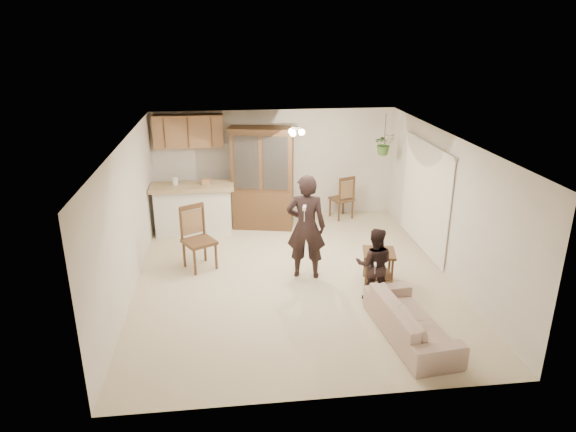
{
  "coord_description": "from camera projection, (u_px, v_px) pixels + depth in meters",
  "views": [
    {
      "loc": [
        -1.06,
        -8.21,
        4.22
      ],
      "look_at": [
        -0.04,
        0.4,
        1.02
      ],
      "focal_mm": 32.0,
      "sensor_mm": 36.0,
      "label": 1
    }
  ],
  "objects": [
    {
      "name": "plant_cord",
      "position": [
        385.0,
        129.0,
        10.97
      ],
      "size": [
        0.01,
        0.01,
        0.65
      ],
      "primitive_type": "cylinder",
      "color": "black",
      "rests_on": "ceiling"
    },
    {
      "name": "wall_right",
      "position": [
        446.0,
        205.0,
        9.1
      ],
      "size": [
        0.02,
        6.5,
        2.5
      ],
      "primitive_type": "cube",
      "color": "silver",
      "rests_on": "ground"
    },
    {
      "name": "hanging_plant",
      "position": [
        384.0,
        144.0,
        11.08
      ],
      "size": [
        0.43,
        0.37,
        0.48
      ],
      "primitive_type": "imported",
      "color": "#395F26",
      "rests_on": "ceiling"
    },
    {
      "name": "child",
      "position": [
        374.0,
        262.0,
        8.24
      ],
      "size": [
        0.76,
        0.66,
        1.35
      ],
      "primitive_type": "imported",
      "rotation": [
        0.0,
        0.0,
        2.89
      ],
      "color": "black",
      "rests_on": "floor"
    },
    {
      "name": "side_table",
      "position": [
        378.0,
        267.0,
        8.91
      ],
      "size": [
        0.64,
        0.64,
        0.66
      ],
      "rotation": [
        0.0,
        0.0,
        -0.21
      ],
      "color": "#3D2716",
      "rests_on": "floor"
    },
    {
      "name": "floor",
      "position": [
        293.0,
        277.0,
        9.23
      ],
      "size": [
        6.5,
        6.5,
        0.0
      ],
      "primitive_type": "plane",
      "color": "beige",
      "rests_on": "ground"
    },
    {
      "name": "bar_top",
      "position": [
        192.0,
        187.0,
        10.85
      ],
      "size": [
        1.75,
        0.7,
        0.08
      ],
      "primitive_type": "cube",
      "color": "tan",
      "rests_on": "breakfast_bar"
    },
    {
      "name": "upper_cabinets",
      "position": [
        188.0,
        131.0,
        11.15
      ],
      "size": [
        1.5,
        0.34,
        0.7
      ],
      "primitive_type": "cube",
      "color": "#8F5F3E",
      "rests_on": "wall_back"
    },
    {
      "name": "controller_adult",
      "position": [
        304.0,
        208.0,
        8.37
      ],
      "size": [
        0.09,
        0.17,
        0.05
      ],
      "primitive_type": "cube",
      "rotation": [
        0.0,
        0.0,
        2.91
      ],
      "color": "white",
      "rests_on": "adult"
    },
    {
      "name": "chair_hutch_left",
      "position": [
        275.0,
        208.0,
        11.75
      ],
      "size": [
        0.75,
        0.75,
        1.2
      ],
      "rotation": [
        0.0,
        0.0,
        -0.79
      ],
      "color": "#3D2716",
      "rests_on": "floor"
    },
    {
      "name": "wall_left",
      "position": [
        128.0,
        218.0,
        8.49
      ],
      "size": [
        0.02,
        6.5,
        2.5
      ],
      "primitive_type": "cube",
      "color": "silver",
      "rests_on": "ground"
    },
    {
      "name": "breakfast_bar",
      "position": [
        194.0,
        211.0,
        11.04
      ],
      "size": [
        1.6,
        0.55,
        1.0
      ],
      "primitive_type": "cube",
      "color": "silver",
      "rests_on": "floor"
    },
    {
      "name": "wall_back",
      "position": [
        275.0,
        164.0,
        11.83
      ],
      "size": [
        5.5,
        0.02,
        2.5
      ],
      "primitive_type": "cube",
      "color": "silver",
      "rests_on": "ground"
    },
    {
      "name": "ceiling",
      "position": [
        293.0,
        139.0,
        8.37
      ],
      "size": [
        5.5,
        6.5,
        0.02
      ],
      "primitive_type": "cube",
      "color": "white",
      "rests_on": "wall_back"
    },
    {
      "name": "wall_front",
      "position": [
        330.0,
        308.0,
        5.77
      ],
      "size": [
        5.5,
        0.02,
        2.5
      ],
      "primitive_type": "cube",
      "color": "silver",
      "rests_on": "ground"
    },
    {
      "name": "sofa",
      "position": [
        411.0,
        314.0,
        7.33
      ],
      "size": [
        0.93,
        1.94,
        0.73
      ],
      "primitive_type": "imported",
      "rotation": [
        0.0,
        0.0,
        1.68
      ],
      "color": "#C0B19E",
      "rests_on": "floor"
    },
    {
      "name": "controller_child",
      "position": [
        375.0,
        265.0,
        7.94
      ],
      "size": [
        0.06,
        0.11,
        0.03
      ],
      "primitive_type": "cube",
      "rotation": [
        0.0,
        0.0,
        2.89
      ],
      "color": "white",
      "rests_on": "child"
    },
    {
      "name": "china_hutch",
      "position": [
        263.0,
        179.0,
        11.18
      ],
      "size": [
        1.5,
        0.83,
        2.24
      ],
      "rotation": [
        0.0,
        0.0,
        -0.21
      ],
      "color": "#3D2716",
      "rests_on": "floor"
    },
    {
      "name": "adult",
      "position": [
        306.0,
        229.0,
        8.97
      ],
      "size": [
        0.74,
        0.57,
        1.8
      ],
      "primitive_type": "imported",
      "rotation": [
        0.0,
        0.0,
        2.91
      ],
      "color": "black",
      "rests_on": "floor"
    },
    {
      "name": "ceiling_fixture",
      "position": [
        295.0,
        131.0,
        9.54
      ],
      "size": [
        0.36,
        0.36,
        0.2
      ],
      "primitive_type": null,
      "color": "beige",
      "rests_on": "ceiling"
    },
    {
      "name": "vertical_blinds",
      "position": [
        425.0,
        198.0,
        9.99
      ],
      "size": [
        0.06,
        2.3,
        2.1
      ],
      "primitive_type": null,
      "color": "white",
      "rests_on": "wall_right"
    },
    {
      "name": "chair_bar",
      "position": [
        200.0,
        251.0,
        9.46
      ],
      "size": [
        0.71,
        0.71,
        1.18
      ],
      "rotation": [
        0.0,
        0.0,
        0.52
      ],
      "color": "#3D2716",
      "rests_on": "floor"
    },
    {
      "name": "chair_hutch_right",
      "position": [
        341.0,
        206.0,
        12.01
      ],
      "size": [
        0.59,
        0.59,
        1.03
      ],
      "rotation": [
        0.0,
        0.0,
        3.52
      ],
      "color": "#3D2716",
      "rests_on": "floor"
    }
  ]
}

